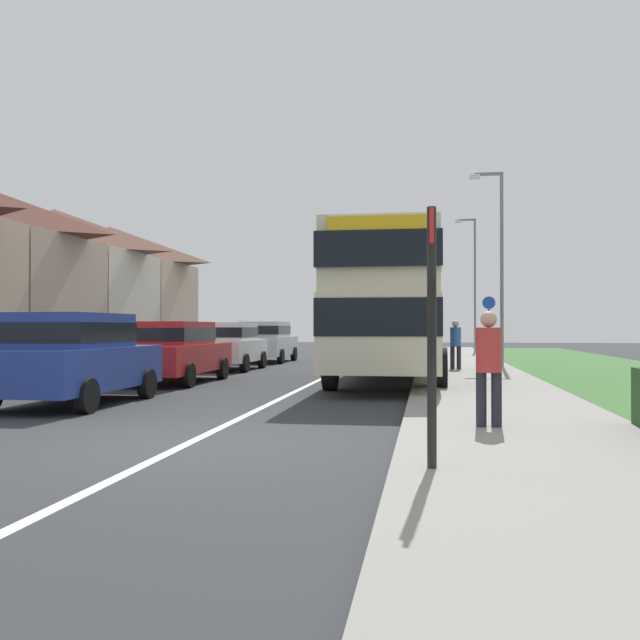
{
  "coord_description": "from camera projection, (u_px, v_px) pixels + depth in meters",
  "views": [
    {
      "loc": [
        2.97,
        -8.28,
        1.45
      ],
      "look_at": [
        0.79,
        5.88,
        1.6
      ],
      "focal_mm": 39.69,
      "sensor_mm": 36.0,
      "label": 1
    }
  ],
  "objects": [
    {
      "name": "ground_plane",
      "position": [
        183.0,
        446.0,
        8.62
      ],
      "size": [
        120.0,
        120.0,
        0.0
      ],
      "primitive_type": "plane",
      "color": "#2D3033"
    },
    {
      "name": "lane_marking_centre",
      "position": [
        300.0,
        389.0,
        16.53
      ],
      "size": [
        0.14,
        60.0,
        0.01
      ],
      "primitive_type": "cube",
      "color": "silver",
      "rests_on": "ground_plane"
    },
    {
      "name": "pavement_near_side",
      "position": [
        492.0,
        398.0,
        13.91
      ],
      "size": [
        3.2,
        68.0,
        0.12
      ],
      "primitive_type": "cube",
      "color": "gray",
      "rests_on": "ground_plane"
    },
    {
      "name": "double_decker_bus",
      "position": [
        391.0,
        302.0,
        18.91
      ],
      "size": [
        2.8,
        10.43,
        3.7
      ],
      "color": "beige",
      "rests_on": "ground_plane"
    },
    {
      "name": "parked_car_blue",
      "position": [
        73.0,
        355.0,
        13.17
      ],
      "size": [
        2.0,
        4.14,
        1.71
      ],
      "color": "navy",
      "rests_on": "ground_plane"
    },
    {
      "name": "parked_car_red",
      "position": [
        172.0,
        349.0,
        18.35
      ],
      "size": [
        2.01,
        4.57,
        1.59
      ],
      "color": "#B21E1E",
      "rests_on": "ground_plane"
    },
    {
      "name": "parked_car_white",
      "position": [
        229.0,
        344.0,
        23.92
      ],
      "size": [
        1.89,
        3.91,
        1.61
      ],
      "color": "silver",
      "rests_on": "ground_plane"
    },
    {
      "name": "parked_car_silver",
      "position": [
        266.0,
        340.0,
        29.36
      ],
      "size": [
        2.0,
        4.45,
        1.68
      ],
      "color": "#B7B7BC",
      "rests_on": "ground_plane"
    },
    {
      "name": "pedestrian_at_stop",
      "position": [
        489.0,
        363.0,
        9.46
      ],
      "size": [
        0.34,
        0.34,
        1.67
      ],
      "color": "#23232D",
      "rests_on": "ground_plane"
    },
    {
      "name": "pedestrian_walking_away",
      "position": [
        456.0,
        342.0,
        22.46
      ],
      "size": [
        0.34,
        0.34,
        1.67
      ],
      "color": "#23232D",
      "rests_on": "ground_plane"
    },
    {
      "name": "bus_stop_sign",
      "position": [
        432.0,
        318.0,
        6.72
      ],
      "size": [
        0.09,
        0.52,
        2.6
      ],
      "color": "black",
      "rests_on": "ground_plane"
    },
    {
      "name": "cycle_route_sign",
      "position": [
        489.0,
        328.0,
        24.45
      ],
      "size": [
        0.44,
        0.08,
        2.52
      ],
      "color": "slate",
      "rests_on": "ground_plane"
    },
    {
      "name": "street_lamp_mid",
      "position": [
        498.0,
        255.0,
        24.1
      ],
      "size": [
        1.14,
        0.2,
        6.75
      ],
      "color": "slate",
      "rests_on": "ground_plane"
    },
    {
      "name": "street_lamp_far",
      "position": [
        473.0,
        276.0,
        39.35
      ],
      "size": [
        1.14,
        0.2,
        7.5
      ],
      "color": "slate",
      "rests_on": "ground_plane"
    },
    {
      "name": "house_terrace_far_side",
      "position": [
        17.0,
        280.0,
        29.03
      ],
      "size": [
        7.92,
        22.53,
        6.79
      ],
      "color": "#C1A88E",
      "rests_on": "ground_plane"
    }
  ]
}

